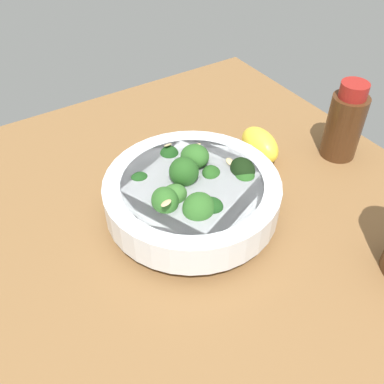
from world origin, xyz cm
name	(u,v)px	position (x,y,z in cm)	size (l,w,h in cm)	color
ground_plane	(188,211)	(0.00, 0.00, -2.49)	(64.92, 64.92, 4.98)	brown
bowl_of_broccoli	(192,193)	(2.93, -1.22, 3.82)	(22.57, 22.57, 9.26)	white
lemon_wedge	(260,145)	(-2.03, 14.14, 2.39)	(7.58, 4.35, 4.78)	yellow
bottle_short	(345,123)	(3.77, 25.20, 5.65)	(5.38, 5.38, 12.18)	#472814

